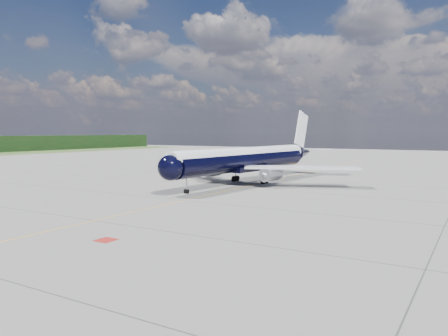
% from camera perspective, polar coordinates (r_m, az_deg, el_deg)
% --- Properties ---
extents(ground, '(320.00, 320.00, 0.00)m').
position_cam_1_polar(ground, '(73.34, 4.01, -2.14)').
color(ground, gray).
rests_on(ground, ground).
extents(taxiway_centerline, '(0.16, 160.00, 0.01)m').
position_cam_1_polar(taxiway_centerline, '(68.95, 2.13, -2.57)').
color(taxiway_centerline, '#F0A70C').
rests_on(taxiway_centerline, ground).
extents(red_marking, '(1.60, 1.60, 0.01)m').
position_cam_1_polar(red_marking, '(37.18, -15.16, -9.07)').
color(red_marking, maroon).
rests_on(red_marking, ground).
extents(main_airliner, '(37.51, 45.81, 13.23)m').
position_cam_1_polar(main_airliner, '(75.39, 3.34, 1.19)').
color(main_airliner, black).
rests_on(main_airliner, ground).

